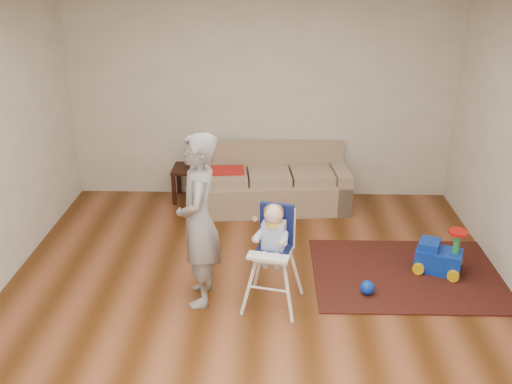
{
  "coord_description": "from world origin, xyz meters",
  "views": [
    {
      "loc": [
        0.15,
        -4.51,
        3.06
      ],
      "look_at": [
        0.0,
        0.4,
        1.0
      ],
      "focal_mm": 40.0,
      "sensor_mm": 36.0,
      "label": 1
    }
  ],
  "objects_px": {
    "toy_ball": "(367,288)",
    "ride_on_toy": "(440,249)",
    "sofa": "(269,179)",
    "side_table": "(191,183)",
    "high_chair": "(273,258)",
    "adult": "(199,221)"
  },
  "relations": [
    {
      "from": "toy_ball",
      "to": "ride_on_toy",
      "type": "bearing_deg",
      "value": 30.66
    },
    {
      "from": "sofa",
      "to": "side_table",
      "type": "height_order",
      "value": "sofa"
    },
    {
      "from": "high_chair",
      "to": "adult",
      "type": "distance_m",
      "value": 0.76
    },
    {
      "from": "side_table",
      "to": "high_chair",
      "type": "bearing_deg",
      "value": -65.87
    },
    {
      "from": "ride_on_toy",
      "to": "toy_ball",
      "type": "xyz_separation_m",
      "value": [
        -0.8,
        -0.47,
        -0.18
      ]
    },
    {
      "from": "toy_ball",
      "to": "adult",
      "type": "height_order",
      "value": "adult"
    },
    {
      "from": "side_table",
      "to": "high_chair",
      "type": "xyz_separation_m",
      "value": [
        1.11,
        -2.47,
        0.27
      ]
    },
    {
      "from": "sofa",
      "to": "side_table",
      "type": "distance_m",
      "value": 1.08
    },
    {
      "from": "side_table",
      "to": "ride_on_toy",
      "type": "xyz_separation_m",
      "value": [
        2.82,
        -1.82,
        0.04
      ]
    },
    {
      "from": "adult",
      "to": "ride_on_toy",
      "type": "bearing_deg",
      "value": 99.31
    },
    {
      "from": "ride_on_toy",
      "to": "high_chair",
      "type": "relative_size",
      "value": 0.48
    },
    {
      "from": "toy_ball",
      "to": "high_chair",
      "type": "distance_m",
      "value": 1.02
    },
    {
      "from": "side_table",
      "to": "adult",
      "type": "xyz_separation_m",
      "value": [
        0.43,
        -2.4,
        0.6
      ]
    },
    {
      "from": "toy_ball",
      "to": "adult",
      "type": "xyz_separation_m",
      "value": [
        -1.59,
        -0.1,
        0.74
      ]
    },
    {
      "from": "ride_on_toy",
      "to": "toy_ball",
      "type": "height_order",
      "value": "ride_on_toy"
    },
    {
      "from": "ride_on_toy",
      "to": "high_chair",
      "type": "distance_m",
      "value": 1.84
    },
    {
      "from": "toy_ball",
      "to": "sofa",
      "type": "bearing_deg",
      "value": 115.15
    },
    {
      "from": "high_chair",
      "to": "adult",
      "type": "xyz_separation_m",
      "value": [
        -0.68,
        0.07,
        0.33
      ]
    },
    {
      "from": "sofa",
      "to": "side_table",
      "type": "xyz_separation_m",
      "value": [
        -1.05,
        0.22,
        -0.16
      ]
    },
    {
      "from": "ride_on_toy",
      "to": "toy_ball",
      "type": "bearing_deg",
      "value": -127.03
    },
    {
      "from": "sofa",
      "to": "adult",
      "type": "xyz_separation_m",
      "value": [
        -0.62,
        -2.17,
        0.43
      ]
    },
    {
      "from": "side_table",
      "to": "toy_ball",
      "type": "height_order",
      "value": "side_table"
    }
  ]
}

